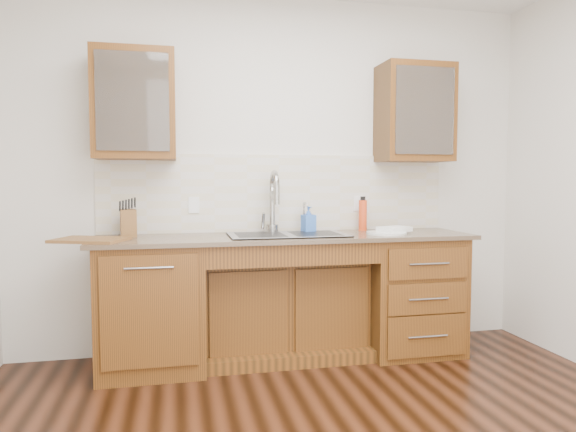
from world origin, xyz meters
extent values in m
cube|color=silver|center=(0.00, 1.80, 1.35)|extent=(4.00, 0.10, 2.70)
cube|color=#593014|center=(-0.95, 1.44, 0.44)|extent=(0.70, 0.62, 0.88)
cube|color=#593014|center=(0.00, 1.53, 0.35)|extent=(1.20, 0.44, 0.70)
cube|color=#593014|center=(0.95, 1.44, 0.44)|extent=(0.70, 0.62, 0.88)
cube|color=#84705B|center=(0.00, 1.43, 0.90)|extent=(2.70, 0.65, 0.03)
cube|color=beige|center=(0.00, 1.74, 1.21)|extent=(2.70, 0.02, 0.59)
cube|color=#9E9EA5|center=(0.00, 1.41, 0.83)|extent=(0.84, 0.46, 0.19)
cylinder|color=#999993|center=(-0.07, 1.64, 1.11)|extent=(0.04, 0.04, 0.40)
cylinder|color=#999993|center=(0.18, 1.65, 1.03)|extent=(0.02, 0.02, 0.24)
cube|color=#593014|center=(-1.05, 1.58, 1.83)|extent=(0.55, 0.34, 0.75)
cube|color=#593014|center=(1.05, 1.58, 1.83)|extent=(0.55, 0.34, 0.75)
cube|color=white|center=(-0.65, 1.73, 1.12)|extent=(0.08, 0.01, 0.12)
cube|color=white|center=(0.65, 1.73, 1.12)|extent=(0.08, 0.01, 0.12)
imported|color=blue|center=(0.20, 1.58, 1.01)|extent=(0.11, 0.11, 0.20)
cylinder|color=red|center=(0.65, 1.64, 1.03)|extent=(0.08, 0.08, 0.24)
cylinder|color=silver|center=(0.73, 1.33, 0.92)|extent=(0.34, 0.34, 0.02)
cube|color=white|center=(0.80, 1.37, 0.94)|extent=(0.27, 0.24, 0.04)
cube|color=#915F2E|center=(-1.11, 1.58, 1.01)|extent=(0.13, 0.18, 0.19)
cube|color=#AA6C3A|center=(-1.33, 1.33, 0.92)|extent=(0.51, 0.44, 0.02)
imported|color=white|center=(-1.16, 1.58, 1.77)|extent=(0.13, 0.13, 0.09)
imported|color=white|center=(-0.95, 1.58, 1.78)|extent=(0.11, 0.11, 0.10)
imported|color=silver|center=(0.99, 1.58, 1.78)|extent=(0.14, 0.14, 0.11)
imported|color=white|center=(1.14, 1.58, 1.78)|extent=(0.13, 0.13, 0.10)
camera|label=1|loc=(-0.78, -2.16, 1.30)|focal=32.00mm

